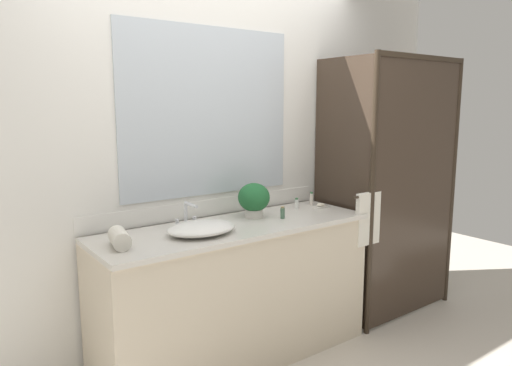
# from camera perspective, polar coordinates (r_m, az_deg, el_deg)

# --- Properties ---
(ground_plane) EXTENTS (8.00, 8.00, 0.00)m
(ground_plane) POSITION_cam_1_polar(r_m,az_deg,el_deg) (3.31, -2.23, -20.30)
(ground_plane) COLOR beige
(wall_back_with_mirror) EXTENTS (4.40, 0.06, 2.60)m
(wall_back_with_mirror) POSITION_cam_1_polar(r_m,az_deg,el_deg) (3.19, -5.86, 3.34)
(wall_back_with_mirror) COLOR silver
(wall_back_with_mirror) RESTS_ON ground_plane
(vanity_cabinet) EXTENTS (1.80, 0.58, 0.90)m
(vanity_cabinet) POSITION_cam_1_polar(r_m,az_deg,el_deg) (3.12, -2.38, -13.02)
(vanity_cabinet) COLOR beige
(vanity_cabinet) RESTS_ON ground_plane
(shower_enclosure) EXTENTS (1.20, 0.59, 2.00)m
(shower_enclosure) POSITION_cam_1_polar(r_m,az_deg,el_deg) (3.68, 16.02, -0.72)
(shower_enclosure) COLOR #2D2319
(shower_enclosure) RESTS_ON ground_plane
(sink_basin) EXTENTS (0.42, 0.32, 0.07)m
(sink_basin) POSITION_cam_1_polar(r_m,az_deg,el_deg) (2.77, -6.58, -5.41)
(sink_basin) COLOR white
(sink_basin) RESTS_ON vanity_cabinet
(faucet) EXTENTS (0.17, 0.16, 0.16)m
(faucet) POSITION_cam_1_polar(r_m,az_deg,el_deg) (2.92, -8.34, -4.27)
(faucet) COLOR silver
(faucet) RESTS_ON vanity_cabinet
(potted_plant) EXTENTS (0.21, 0.21, 0.23)m
(potted_plant) POSITION_cam_1_polar(r_m,az_deg,el_deg) (3.13, -0.25, -1.90)
(potted_plant) COLOR beige
(potted_plant) RESTS_ON vanity_cabinet
(soap_dish) EXTENTS (0.10, 0.07, 0.04)m
(soap_dish) POSITION_cam_1_polar(r_m,az_deg,el_deg) (3.48, 7.79, -2.75)
(soap_dish) COLOR silver
(soap_dish) RESTS_ON vanity_cabinet
(amenity_bottle_conditioner) EXTENTS (0.03, 0.03, 0.08)m
(amenity_bottle_conditioner) POSITION_cam_1_polar(r_m,az_deg,el_deg) (3.13, 3.22, -3.59)
(amenity_bottle_conditioner) COLOR #4C7056
(amenity_bottle_conditioner) RESTS_ON vanity_cabinet
(amenity_bottle_body_wash) EXTENTS (0.03, 0.03, 0.10)m
(amenity_bottle_body_wash) POSITION_cam_1_polar(r_m,az_deg,el_deg) (3.57, 6.69, -1.89)
(amenity_bottle_body_wash) COLOR silver
(amenity_bottle_body_wash) RESTS_ON vanity_cabinet
(amenity_bottle_shampoo) EXTENTS (0.03, 0.03, 0.08)m
(amenity_bottle_shampoo) POSITION_cam_1_polar(r_m,az_deg,el_deg) (3.42, 4.91, -2.49)
(amenity_bottle_shampoo) COLOR white
(amenity_bottle_shampoo) RESTS_ON vanity_cabinet
(rolled_towel_near_edge) EXTENTS (0.13, 0.21, 0.10)m
(rolled_towel_near_edge) POSITION_cam_1_polar(r_m,az_deg,el_deg) (2.60, -16.12, -6.40)
(rolled_towel_near_edge) COLOR silver
(rolled_towel_near_edge) RESTS_ON vanity_cabinet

